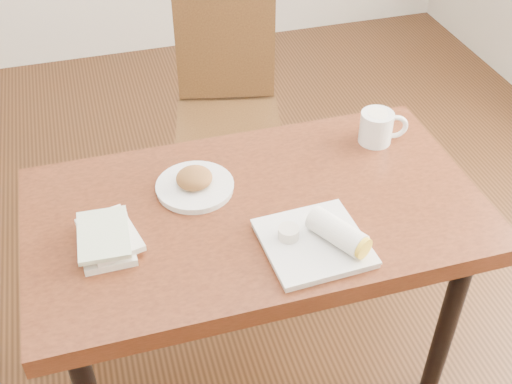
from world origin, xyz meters
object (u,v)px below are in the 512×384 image
object	(u,v)px
chair_far	(227,99)
table	(256,228)
plate_scone	(195,184)
plate_burrito	(321,239)
book_stack	(107,238)
coffee_mug	(378,127)

from	to	relation	value
chair_far	table	bearing A→B (deg)	-98.87
plate_scone	plate_burrito	bearing A→B (deg)	-50.57
plate_burrito	book_stack	world-z (taller)	plate_burrito
plate_burrito	book_stack	distance (m)	0.56
coffee_mug	plate_burrito	bearing A→B (deg)	-130.39
table	chair_far	xyz separation A→B (m)	(0.14, 0.89, -0.11)
book_stack	plate_scone	bearing A→B (deg)	30.89
table	plate_burrito	xyz separation A→B (m)	(0.12, -0.20, 0.11)
chair_far	book_stack	bearing A→B (deg)	-120.78
plate_scone	table	bearing A→B (deg)	-38.19
coffee_mug	plate_burrito	world-z (taller)	coffee_mug
table	chair_far	distance (m)	0.91
table	coffee_mug	size ratio (longest dim) A/B	8.38
table	plate_scone	xyz separation A→B (m)	(-0.15, 0.12, 0.11)
coffee_mug	table	bearing A→B (deg)	-156.86
plate_scone	plate_burrito	xyz separation A→B (m)	(0.27, -0.32, 0.00)
book_stack	chair_far	bearing A→B (deg)	59.22
table	book_stack	bearing A→B (deg)	-174.22
table	plate_scone	distance (m)	0.22
coffee_mug	chair_far	bearing A→B (deg)	114.45
plate_burrito	book_stack	bearing A→B (deg)	163.02
chair_far	plate_scone	world-z (taller)	chair_far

